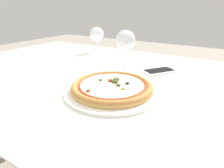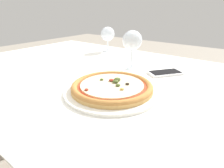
{
  "view_description": "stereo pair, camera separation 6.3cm",
  "coord_description": "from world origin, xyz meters",
  "px_view_note": "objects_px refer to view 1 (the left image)",
  "views": [
    {
      "loc": [
        0.53,
        -0.63,
        1.02
      ],
      "look_at": [
        0.23,
        -0.13,
        0.77
      ],
      "focal_mm": 30.0,
      "sensor_mm": 36.0,
      "label": 1
    },
    {
      "loc": [
        0.58,
        -0.59,
        1.02
      ],
      "look_at": [
        0.23,
        -0.13,
        0.77
      ],
      "focal_mm": 30.0,
      "sensor_mm": 36.0,
      "label": 2
    }
  ],
  "objects_px": {
    "cell_phone": "(159,71)",
    "wine_glass_far_left": "(97,35)",
    "wine_glass_far_right": "(126,41)",
    "fork": "(26,55)",
    "dining_table": "(85,87)",
    "pizza_plate": "(112,88)"
  },
  "relations": [
    {
      "from": "wine_glass_far_right",
      "to": "cell_phone",
      "type": "distance_m",
      "value": 0.2
    },
    {
      "from": "dining_table",
      "to": "pizza_plate",
      "type": "height_order",
      "value": "pizza_plate"
    },
    {
      "from": "fork",
      "to": "wine_glass_far_left",
      "type": "height_order",
      "value": "wine_glass_far_left"
    },
    {
      "from": "dining_table",
      "to": "fork",
      "type": "relative_size",
      "value": 8.31
    },
    {
      "from": "dining_table",
      "to": "fork",
      "type": "xyz_separation_m",
      "value": [
        -0.48,
        0.04,
        0.09
      ]
    },
    {
      "from": "pizza_plate",
      "to": "cell_phone",
      "type": "height_order",
      "value": "pizza_plate"
    },
    {
      "from": "dining_table",
      "to": "pizza_plate",
      "type": "bearing_deg",
      "value": -29.68
    },
    {
      "from": "pizza_plate",
      "to": "fork",
      "type": "relative_size",
      "value": 1.92
    },
    {
      "from": "fork",
      "to": "dining_table",
      "type": "bearing_deg",
      "value": -4.8
    },
    {
      "from": "pizza_plate",
      "to": "wine_glass_far_left",
      "type": "xyz_separation_m",
      "value": [
        -0.42,
        0.5,
        0.09
      ]
    },
    {
      "from": "dining_table",
      "to": "wine_glass_far_right",
      "type": "distance_m",
      "value": 0.29
    },
    {
      "from": "dining_table",
      "to": "fork",
      "type": "height_order",
      "value": "fork"
    },
    {
      "from": "fork",
      "to": "wine_glass_far_right",
      "type": "distance_m",
      "value": 0.64
    },
    {
      "from": "wine_glass_far_left",
      "to": "wine_glass_far_right",
      "type": "distance_m",
      "value": 0.4
    },
    {
      "from": "cell_phone",
      "to": "wine_glass_far_left",
      "type": "bearing_deg",
      "value": 156.99
    },
    {
      "from": "pizza_plate",
      "to": "cell_phone",
      "type": "bearing_deg",
      "value": 76.54
    },
    {
      "from": "wine_glass_far_left",
      "to": "cell_phone",
      "type": "relative_size",
      "value": 0.98
    },
    {
      "from": "fork",
      "to": "wine_glass_far_right",
      "type": "height_order",
      "value": "wine_glass_far_right"
    },
    {
      "from": "dining_table",
      "to": "wine_glass_far_left",
      "type": "xyz_separation_m",
      "value": [
        -0.19,
        0.37,
        0.19
      ]
    },
    {
      "from": "dining_table",
      "to": "cell_phone",
      "type": "height_order",
      "value": "cell_phone"
    },
    {
      "from": "wine_glass_far_left",
      "to": "dining_table",
      "type": "bearing_deg",
      "value": -62.57
    },
    {
      "from": "pizza_plate",
      "to": "wine_glass_far_left",
      "type": "distance_m",
      "value": 0.66
    }
  ]
}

